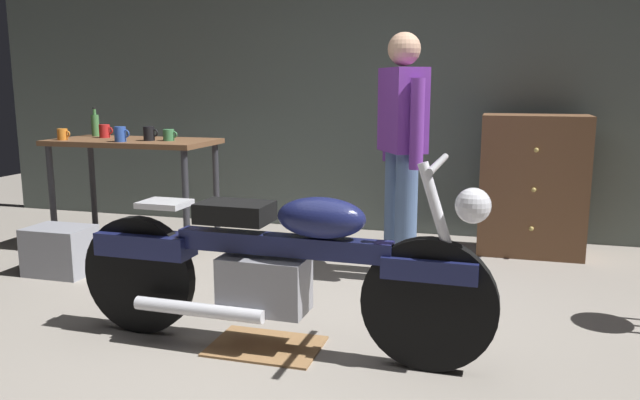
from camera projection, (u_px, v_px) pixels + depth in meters
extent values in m
plane|color=gray|center=(285.00, 350.00, 3.17)|extent=(12.00, 12.00, 0.00)
cube|color=#56605B|center=(387.00, 59.00, 5.53)|extent=(8.00, 0.12, 3.10)
cube|color=brown|center=(133.00, 142.00, 4.96)|extent=(1.30, 0.64, 0.04)
cylinder|color=#2D2D33|center=(52.00, 199.00, 4.95)|extent=(0.05, 0.05, 0.86)
cylinder|color=#2D2D33|center=(186.00, 207.00, 4.63)|extent=(0.05, 0.05, 0.86)
cylinder|color=#2D2D33|center=(93.00, 189.00, 5.45)|extent=(0.05, 0.05, 0.86)
cylinder|color=#2D2D33|center=(216.00, 196.00, 5.12)|extent=(0.05, 0.05, 0.86)
cylinder|color=black|center=(429.00, 305.00, 2.90)|extent=(0.64, 0.08, 0.64)
cylinder|color=black|center=(139.00, 275.00, 3.35)|extent=(0.64, 0.08, 0.64)
cube|color=#191E4C|center=(430.00, 268.00, 2.87)|extent=(0.44, 0.15, 0.10)
cube|color=#191E4C|center=(146.00, 244.00, 3.30)|extent=(0.52, 0.19, 0.12)
cube|color=gray|center=(264.00, 284.00, 3.13)|extent=(0.44, 0.25, 0.28)
cube|color=#191E4C|center=(282.00, 245.00, 3.07)|extent=(1.10, 0.12, 0.10)
ellipsoid|color=#191E4C|center=(321.00, 218.00, 2.98)|extent=(0.44, 0.23, 0.20)
cube|color=black|center=(235.00, 212.00, 3.11)|extent=(0.36, 0.25, 0.10)
cube|color=silver|center=(165.00, 204.00, 3.23)|extent=(0.24, 0.20, 0.03)
cylinder|color=silver|center=(444.00, 237.00, 2.82)|extent=(0.26, 0.06, 0.68)
cylinder|color=silver|center=(438.00, 164.00, 2.77)|extent=(0.04, 0.60, 0.03)
sphere|color=silver|center=(473.00, 206.00, 2.76)|extent=(0.16, 0.16, 0.16)
cylinder|color=silver|center=(198.00, 310.00, 3.11)|extent=(0.70, 0.08, 0.07)
cylinder|color=slate|center=(406.00, 218.00, 4.21)|extent=(0.15, 0.15, 0.88)
cylinder|color=slate|center=(395.00, 212.00, 4.40)|extent=(0.15, 0.15, 0.88)
cube|color=#72339E|center=(403.00, 110.00, 4.18)|extent=(0.38, 0.44, 0.56)
cylinder|color=#72339E|center=(417.00, 124.00, 3.97)|extent=(0.09, 0.09, 0.58)
cylinder|color=#72339E|center=(390.00, 120.00, 4.42)|extent=(0.09, 0.09, 0.58)
sphere|color=tan|center=(404.00, 49.00, 4.11)|extent=(0.22, 0.22, 0.22)
cube|color=brown|center=(532.00, 185.00, 4.90)|extent=(0.80, 0.44, 1.10)
sphere|color=tan|center=(536.00, 150.00, 4.63)|extent=(0.04, 0.04, 0.04)
sphere|color=tan|center=(534.00, 190.00, 4.68)|extent=(0.04, 0.04, 0.04)
sphere|color=tan|center=(531.00, 229.00, 4.74)|extent=(0.04, 0.04, 0.04)
cube|color=olive|center=(266.00, 346.00, 3.19)|extent=(0.56, 0.40, 0.01)
cube|color=gray|center=(60.00, 250.00, 4.42)|extent=(0.44, 0.32, 0.34)
cylinder|color=orange|center=(62.00, 134.00, 4.90)|extent=(0.08, 0.08, 0.09)
torus|color=orange|center=(67.00, 134.00, 4.88)|extent=(0.05, 0.01, 0.05)
cylinder|color=#3D7F4C|center=(169.00, 135.00, 4.83)|extent=(0.09, 0.09, 0.09)
torus|color=#3D7F4C|center=(174.00, 135.00, 4.81)|extent=(0.05, 0.01, 0.05)
cylinder|color=black|center=(149.00, 134.00, 4.83)|extent=(0.09, 0.09, 0.11)
torus|color=black|center=(155.00, 133.00, 4.82)|extent=(0.06, 0.01, 0.06)
cylinder|color=red|center=(105.00, 131.00, 5.11)|extent=(0.09, 0.09, 0.11)
torus|color=red|center=(110.00, 131.00, 5.09)|extent=(0.06, 0.01, 0.06)
cylinder|color=#2D51AD|center=(120.00, 134.00, 4.74)|extent=(0.09, 0.09, 0.11)
torus|color=#2D51AD|center=(126.00, 134.00, 4.72)|extent=(0.06, 0.01, 0.06)
cylinder|color=#4C8C4C|center=(95.00, 125.00, 5.26)|extent=(0.06, 0.06, 0.18)
cylinder|color=#4C8C4C|center=(94.00, 112.00, 5.24)|extent=(0.03, 0.03, 0.05)
cylinder|color=black|center=(94.00, 108.00, 5.23)|extent=(0.03, 0.03, 0.01)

